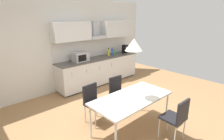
{
  "coord_description": "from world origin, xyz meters",
  "views": [
    {
      "loc": [
        -2.53,
        -2.48,
        2.3
      ],
      "look_at": [
        0.32,
        0.62,
        1.0
      ],
      "focal_mm": 28.0,
      "sensor_mm": 36.0,
      "label": 1
    }
  ],
  "objects_px": {
    "bottle_yellow": "(108,52)",
    "pendant_lamp": "(134,45)",
    "bottle_blue": "(112,52)",
    "chair_near_right": "(177,116)",
    "bottle_green": "(114,52)",
    "chair_far_right": "(118,90)",
    "dining_table": "(132,99)",
    "coffee_maker": "(125,49)",
    "microwave": "(81,57)",
    "chair_far_left": "(93,100)"
  },
  "relations": [
    {
      "from": "microwave",
      "to": "chair_far_right",
      "type": "relative_size",
      "value": 0.55
    },
    {
      "from": "bottle_blue",
      "to": "chair_far_right",
      "type": "xyz_separation_m",
      "value": [
        -1.46,
        -1.8,
        -0.52
      ]
    },
    {
      "from": "microwave",
      "to": "bottle_yellow",
      "type": "distance_m",
      "value": 1.19
    },
    {
      "from": "coffee_maker",
      "to": "bottle_yellow",
      "type": "bearing_deg",
      "value": -179.23
    },
    {
      "from": "dining_table",
      "to": "pendant_lamp",
      "type": "relative_size",
      "value": 5.25
    },
    {
      "from": "microwave",
      "to": "coffee_maker",
      "type": "xyz_separation_m",
      "value": [
        2.05,
        0.03,
        0.01
      ]
    },
    {
      "from": "dining_table",
      "to": "chair_far_right",
      "type": "bearing_deg",
      "value": 64.13
    },
    {
      "from": "microwave",
      "to": "chair_near_right",
      "type": "bearing_deg",
      "value": -91.6
    },
    {
      "from": "bottle_blue",
      "to": "chair_near_right",
      "type": "height_order",
      "value": "bottle_blue"
    },
    {
      "from": "bottle_yellow",
      "to": "pendant_lamp",
      "type": "relative_size",
      "value": 0.87
    },
    {
      "from": "pendant_lamp",
      "to": "bottle_blue",
      "type": "bearing_deg",
      "value": 54.55
    },
    {
      "from": "microwave",
      "to": "chair_far_left",
      "type": "xyz_separation_m",
      "value": [
        -0.86,
        -1.78,
        -0.54
      ]
    },
    {
      "from": "pendant_lamp",
      "to": "dining_table",
      "type": "bearing_deg",
      "value": 141.34
    },
    {
      "from": "chair_far_right",
      "to": "chair_near_right",
      "type": "xyz_separation_m",
      "value": [
        -0.01,
        -1.58,
        0.0
      ]
    },
    {
      "from": "chair_far_right",
      "to": "bottle_blue",
      "type": "bearing_deg",
      "value": 50.94
    },
    {
      "from": "bottle_yellow",
      "to": "bottle_green",
      "type": "height_order",
      "value": "bottle_yellow"
    },
    {
      "from": "chair_far_right",
      "to": "pendant_lamp",
      "type": "xyz_separation_m",
      "value": [
        -0.38,
        -0.79,
        1.27
      ]
    },
    {
      "from": "microwave",
      "to": "dining_table",
      "type": "bearing_deg",
      "value": -100.36
    },
    {
      "from": "bottle_yellow",
      "to": "bottle_blue",
      "type": "bearing_deg",
      "value": 1.5
    },
    {
      "from": "microwave",
      "to": "chair_near_right",
      "type": "height_order",
      "value": "microwave"
    },
    {
      "from": "coffee_maker",
      "to": "bottle_blue",
      "type": "xyz_separation_m",
      "value": [
        -0.67,
        -0.01,
        -0.03
      ]
    },
    {
      "from": "pendant_lamp",
      "to": "chair_far_right",
      "type": "bearing_deg",
      "value": 64.13
    },
    {
      "from": "chair_far_left",
      "to": "bottle_green",
      "type": "bearing_deg",
      "value": 37.5
    },
    {
      "from": "coffee_maker",
      "to": "microwave",
      "type": "bearing_deg",
      "value": -179.26
    },
    {
      "from": "bottle_yellow",
      "to": "chair_far_left",
      "type": "distance_m",
      "value": 2.77
    },
    {
      "from": "coffee_maker",
      "to": "chair_near_right",
      "type": "bearing_deg",
      "value": -122.26
    },
    {
      "from": "bottle_green",
      "to": "chair_far_right",
      "type": "bearing_deg",
      "value": -131.12
    },
    {
      "from": "bottle_blue",
      "to": "pendant_lamp",
      "type": "xyz_separation_m",
      "value": [
        -1.85,
        -2.59,
        0.76
      ]
    },
    {
      "from": "bottle_blue",
      "to": "dining_table",
      "type": "bearing_deg",
      "value": -125.45
    },
    {
      "from": "microwave",
      "to": "bottle_yellow",
      "type": "bearing_deg",
      "value": 0.72
    },
    {
      "from": "chair_far_right",
      "to": "coffee_maker",
      "type": "bearing_deg",
      "value": 40.33
    },
    {
      "from": "coffee_maker",
      "to": "pendant_lamp",
      "type": "distance_m",
      "value": 3.69
    },
    {
      "from": "microwave",
      "to": "chair_far_right",
      "type": "bearing_deg",
      "value": -92.8
    },
    {
      "from": "microwave",
      "to": "bottle_green",
      "type": "height_order",
      "value": "microwave"
    },
    {
      "from": "bottle_green",
      "to": "chair_far_right",
      "type": "height_order",
      "value": "bottle_green"
    },
    {
      "from": "bottle_yellow",
      "to": "chair_near_right",
      "type": "relative_size",
      "value": 0.32
    },
    {
      "from": "bottle_yellow",
      "to": "chair_far_left",
      "type": "height_order",
      "value": "bottle_yellow"
    },
    {
      "from": "bottle_yellow",
      "to": "chair_far_left",
      "type": "xyz_separation_m",
      "value": [
        -2.05,
        -1.8,
        -0.52
      ]
    },
    {
      "from": "bottle_green",
      "to": "pendant_lamp",
      "type": "relative_size",
      "value": 0.63
    },
    {
      "from": "coffee_maker",
      "to": "dining_table",
      "type": "distance_m",
      "value": 3.64
    },
    {
      "from": "bottle_yellow",
      "to": "pendant_lamp",
      "type": "xyz_separation_m",
      "value": [
        -1.66,
        -2.59,
        0.76
      ]
    },
    {
      "from": "pendant_lamp",
      "to": "bottle_green",
      "type": "bearing_deg",
      "value": 52.99
    },
    {
      "from": "chair_far_left",
      "to": "pendant_lamp",
      "type": "bearing_deg",
      "value": -64.04
    },
    {
      "from": "microwave",
      "to": "chair_far_right",
      "type": "height_order",
      "value": "microwave"
    },
    {
      "from": "microwave",
      "to": "bottle_yellow",
      "type": "height_order",
      "value": "same"
    },
    {
      "from": "dining_table",
      "to": "chair_near_right",
      "type": "xyz_separation_m",
      "value": [
        0.38,
        -0.79,
        -0.18
      ]
    },
    {
      "from": "dining_table",
      "to": "chair_far_right",
      "type": "xyz_separation_m",
      "value": [
        0.38,
        0.79,
        -0.18
      ]
    },
    {
      "from": "microwave",
      "to": "dining_table",
      "type": "height_order",
      "value": "microwave"
    },
    {
      "from": "coffee_maker",
      "to": "dining_table",
      "type": "xyz_separation_m",
      "value": [
        -2.52,
        -2.6,
        -0.37
      ]
    },
    {
      "from": "chair_far_right",
      "to": "dining_table",
      "type": "bearing_deg",
      "value": -115.87
    }
  ]
}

